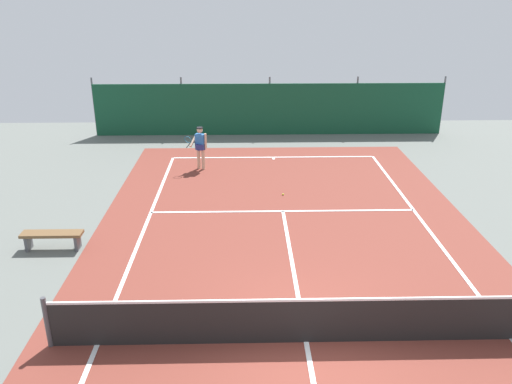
{
  "coord_description": "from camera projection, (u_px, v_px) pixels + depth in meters",
  "views": [
    {
      "loc": [
        -1.19,
        -8.43,
        6.55
      ],
      "look_at": [
        -0.86,
        5.8,
        0.9
      ],
      "focal_mm": 36.48,
      "sensor_mm": 36.0,
      "label": 1
    }
  ],
  "objects": [
    {
      "name": "ground_plane",
      "position": [
        306.0,
        342.0,
        10.28
      ],
      "size": [
        36.0,
        36.0,
        0.0
      ],
      "primitive_type": "plane",
      "color": "slate"
    },
    {
      "name": "court_surface",
      "position": [
        306.0,
        342.0,
        10.28
      ],
      "size": [
        11.02,
        26.6,
        0.01
      ],
      "color": "brown",
      "rests_on": "ground"
    },
    {
      "name": "tennis_net",
      "position": [
        307.0,
        320.0,
        10.09
      ],
      "size": [
        10.12,
        0.1,
        1.1
      ],
      "color": "black",
      "rests_on": "ground"
    },
    {
      "name": "back_fence",
      "position": [
        269.0,
        118.0,
        24.85
      ],
      "size": [
        16.3,
        0.98,
        2.7
      ],
      "color": "#14472D",
      "rests_on": "ground"
    },
    {
      "name": "tennis_player",
      "position": [
        200.0,
        145.0,
        19.65
      ],
      "size": [
        0.85,
        0.64,
        1.64
      ],
      "rotation": [
        0.0,
        0.0,
        2.72
      ],
      "color": "#D8AD8C",
      "rests_on": "ground"
    },
    {
      "name": "tennis_ball_near_player",
      "position": [
        283.0,
        194.0,
        17.47
      ],
      "size": [
        0.07,
        0.07,
        0.07
      ],
      "primitive_type": "sphere",
      "color": "#CCDB33",
      "rests_on": "ground"
    },
    {
      "name": "parked_car",
      "position": [
        307.0,
        103.0,
        27.36
      ],
      "size": [
        2.38,
        4.38,
        1.68
      ],
      "rotation": [
        0.0,
        0.0,
        3.03
      ],
      "color": "silver",
      "rests_on": "ground"
    },
    {
      "name": "courtside_bench",
      "position": [
        52.0,
        236.0,
        13.77
      ],
      "size": [
        1.6,
        0.4,
        0.49
      ],
      "color": "brown",
      "rests_on": "ground"
    }
  ]
}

